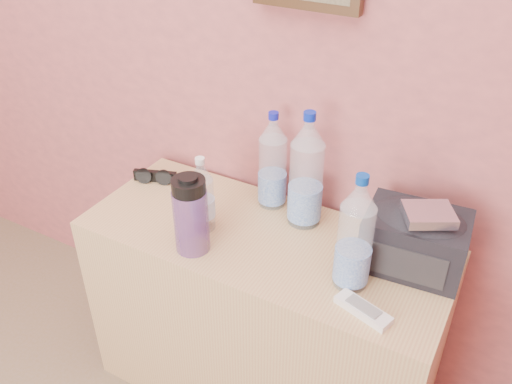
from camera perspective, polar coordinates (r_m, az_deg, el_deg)
dresser at (r=1.81m, az=0.70°, el=-13.19°), size 1.08×0.45×0.68m
pet_large_b at (r=1.65m, az=1.76°, el=2.85°), size 0.08×0.08×0.31m
pet_large_c at (r=1.56m, az=5.30°, el=1.69°), size 0.10×0.10×0.36m
pet_large_d at (r=1.36m, az=10.37°, el=-4.83°), size 0.09×0.09×0.33m
pet_small at (r=1.56m, az=-5.67°, el=-0.65°), size 0.07×0.07×0.24m
nalgene_bottle at (r=1.48m, az=-6.89°, el=-2.32°), size 0.10×0.10×0.24m
sunglasses at (r=1.85m, az=-10.55°, el=1.66°), size 0.16×0.10×0.04m
ac_remote at (r=1.37m, az=11.21°, el=-12.08°), size 0.15×0.09×0.02m
toiletry_bag at (r=1.49m, az=16.41°, el=-4.63°), size 0.28×0.21×0.18m
foil_packet at (r=1.41m, az=17.72°, el=-2.26°), size 0.15×0.15×0.02m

